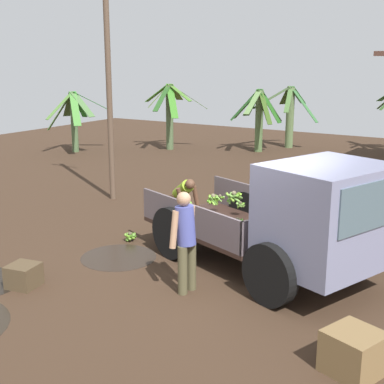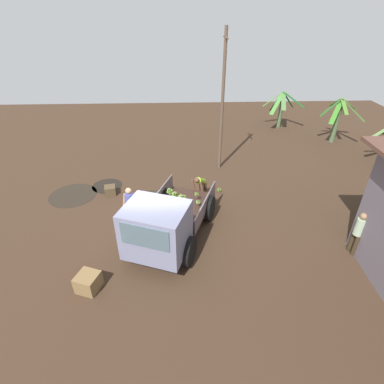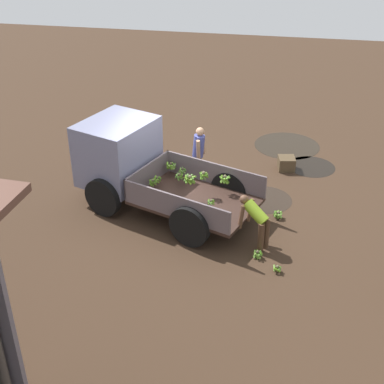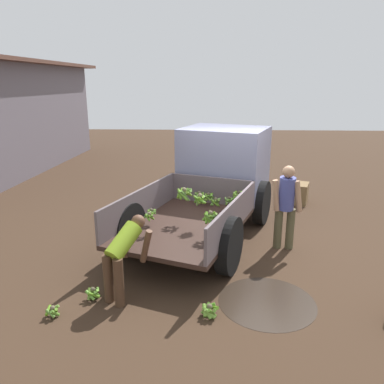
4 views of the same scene
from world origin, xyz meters
The scene contains 16 objects.
ground centered at (0.00, 0.00, 0.00)m, with size 36.00×36.00×0.00m, color #3A281B.
mud_patch_0 centered at (-2.52, -0.46, 0.00)m, with size 1.42×1.42×0.01m, color black.
mud_patch_1 centered at (-2.95, -3.94, 0.00)m, with size 2.04×2.04×0.01m, color black.
mud_patch_2 centered at (-3.71, -2.61, 0.00)m, with size 1.37×1.37×0.01m, color black.
cargo_truck centered at (0.83, 0.18, 1.11)m, with size 4.84×3.29×2.09m.
utility_pole centered at (-5.40, 2.80, 3.33)m, with size 1.22×0.15×6.44m.
banana_palm_3 centered at (-11.37, 7.65, 1.33)m, with size 2.31×2.51×2.37m.
banana_palm_4 centered at (-8.54, 10.14, 1.46)m, with size 2.43×2.19×2.63m.
person_foreground_visitor centered at (-0.64, -1.05, 0.91)m, with size 0.38×0.58×1.64m.
person_worker_loading centered at (-2.43, 1.63, 0.71)m, with size 0.77×0.74×1.18m.
person_bystander_near_shed centered at (1.11, 6.47, 0.89)m, with size 0.62×0.32×1.60m.
banana_bunch_on_ground_0 centered at (-3.00, 2.51, 0.10)m, with size 0.19×0.18×0.17m.
banana_bunch_on_ground_1 centered at (-2.90, 0.38, 0.11)m, with size 0.25×0.26×0.20m.
banana_bunch_on_ground_2 centered at (-2.54, 2.09, 0.10)m, with size 0.22×0.23×0.20m.
wooden_crate_0 centered at (-2.99, -2.30, 0.19)m, with size 0.46×0.46×0.38m, color #4C3B27.
wooden_crate_1 centered at (2.28, -1.93, 0.26)m, with size 0.61×0.61×0.53m, color brown.
Camera 2 is at (8.40, 0.80, 6.99)m, focal length 28.00 mm.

